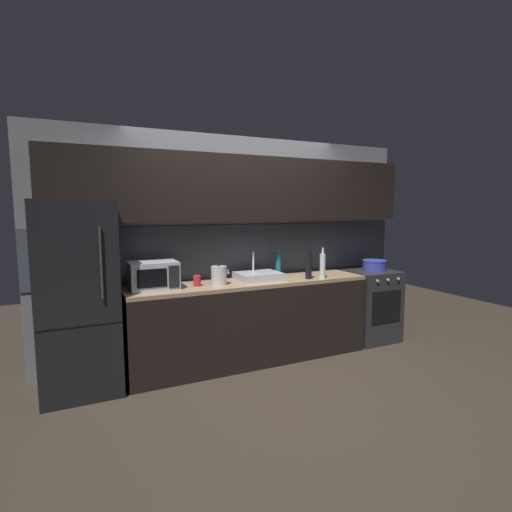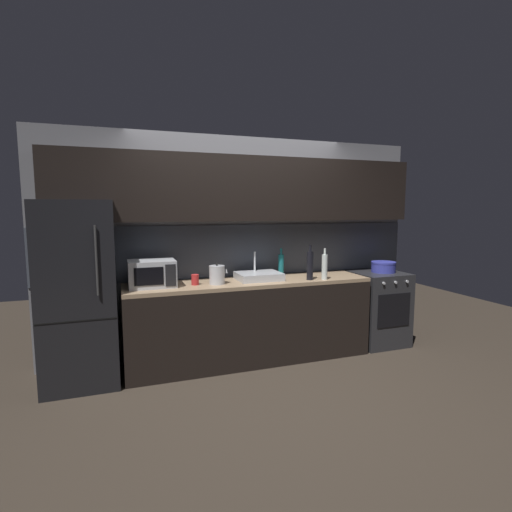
{
  "view_description": "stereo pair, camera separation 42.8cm",
  "coord_description": "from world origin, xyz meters",
  "px_view_note": "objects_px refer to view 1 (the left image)",
  "views": [
    {
      "loc": [
        -1.75,
        -2.95,
        1.69
      ],
      "look_at": [
        0.07,
        0.9,
        1.17
      ],
      "focal_mm": 27.57,
      "sensor_mm": 36.0,
      "label": 1
    },
    {
      "loc": [
        -1.35,
        -3.11,
        1.69
      ],
      "look_at": [
        0.07,
        0.9,
        1.17
      ],
      "focal_mm": 27.57,
      "sensor_mm": 36.0,
      "label": 2
    }
  ],
  "objects_px": {
    "wine_bottle_dark": "(309,264)",
    "mug_red": "(197,281)",
    "wine_bottle_clear": "(323,265)",
    "refrigerator": "(78,298)",
    "kettle": "(219,275)",
    "wine_bottle_teal": "(278,264)",
    "cooking_pot": "(374,265)",
    "oven_range": "(369,305)",
    "microwave": "(153,275)"
  },
  "relations": [
    {
      "from": "kettle",
      "to": "wine_bottle_teal",
      "type": "relative_size",
      "value": 0.68
    },
    {
      "from": "oven_range",
      "to": "wine_bottle_teal",
      "type": "xyz_separation_m",
      "value": [
        -1.23,
        0.2,
        0.58
      ]
    },
    {
      "from": "refrigerator",
      "to": "wine_bottle_clear",
      "type": "relative_size",
      "value": 5.05
    },
    {
      "from": "kettle",
      "to": "cooking_pot",
      "type": "distance_m",
      "value": 2.13
    },
    {
      "from": "microwave",
      "to": "cooking_pot",
      "type": "distance_m",
      "value": 2.79
    },
    {
      "from": "wine_bottle_teal",
      "to": "mug_red",
      "type": "relative_size",
      "value": 2.95
    },
    {
      "from": "wine_bottle_clear",
      "to": "wine_bottle_dark",
      "type": "relative_size",
      "value": 0.91
    },
    {
      "from": "wine_bottle_teal",
      "to": "refrigerator",
      "type": "bearing_deg",
      "value": -174.65
    },
    {
      "from": "refrigerator",
      "to": "wine_bottle_teal",
      "type": "bearing_deg",
      "value": 5.35
    },
    {
      "from": "wine_bottle_dark",
      "to": "mug_red",
      "type": "distance_m",
      "value": 1.27
    },
    {
      "from": "cooking_pot",
      "to": "mug_red",
      "type": "bearing_deg",
      "value": -179.12
    },
    {
      "from": "kettle",
      "to": "cooking_pot",
      "type": "relative_size",
      "value": 0.73
    },
    {
      "from": "refrigerator",
      "to": "mug_red",
      "type": "distance_m",
      "value": 1.11
    },
    {
      "from": "wine_bottle_clear",
      "to": "mug_red",
      "type": "distance_m",
      "value": 1.43
    },
    {
      "from": "mug_red",
      "to": "refrigerator",
      "type": "bearing_deg",
      "value": 178.13
    },
    {
      "from": "cooking_pot",
      "to": "wine_bottle_clear",
      "type": "bearing_deg",
      "value": -167.92
    },
    {
      "from": "wine_bottle_clear",
      "to": "wine_bottle_teal",
      "type": "relative_size",
      "value": 1.09
    },
    {
      "from": "mug_red",
      "to": "cooking_pot",
      "type": "distance_m",
      "value": 2.36
    },
    {
      "from": "kettle",
      "to": "mug_red",
      "type": "relative_size",
      "value": 2.0
    },
    {
      "from": "wine_bottle_teal",
      "to": "cooking_pot",
      "type": "distance_m",
      "value": 1.31
    },
    {
      "from": "refrigerator",
      "to": "wine_bottle_teal",
      "type": "relative_size",
      "value": 5.49
    },
    {
      "from": "microwave",
      "to": "wine_bottle_clear",
      "type": "height_order",
      "value": "wine_bottle_clear"
    },
    {
      "from": "microwave",
      "to": "mug_red",
      "type": "bearing_deg",
      "value": -7.29
    },
    {
      "from": "wine_bottle_clear",
      "to": "microwave",
      "type": "bearing_deg",
      "value": 173.22
    },
    {
      "from": "microwave",
      "to": "wine_bottle_clear",
      "type": "distance_m",
      "value": 1.86
    },
    {
      "from": "microwave",
      "to": "wine_bottle_clear",
      "type": "xyz_separation_m",
      "value": [
        1.84,
        -0.22,
        0.01
      ]
    },
    {
      "from": "refrigerator",
      "to": "kettle",
      "type": "relative_size",
      "value": 8.09
    },
    {
      "from": "kettle",
      "to": "wine_bottle_clear",
      "type": "height_order",
      "value": "wine_bottle_clear"
    },
    {
      "from": "refrigerator",
      "to": "oven_range",
      "type": "relative_size",
      "value": 1.96
    },
    {
      "from": "kettle",
      "to": "oven_range",
      "type": "bearing_deg",
      "value": 1.78
    },
    {
      "from": "wine_bottle_dark",
      "to": "cooking_pot",
      "type": "xyz_separation_m",
      "value": [
        1.1,
        0.17,
        -0.1
      ]
    },
    {
      "from": "wine_bottle_clear",
      "to": "wine_bottle_teal",
      "type": "bearing_deg",
      "value": 131.01
    },
    {
      "from": "wine_bottle_dark",
      "to": "wine_bottle_teal",
      "type": "bearing_deg",
      "value": 116.73
    },
    {
      "from": "microwave",
      "to": "wine_bottle_dark",
      "type": "relative_size",
      "value": 1.2
    },
    {
      "from": "wine_bottle_clear",
      "to": "refrigerator",
      "type": "bearing_deg",
      "value": 175.45
    },
    {
      "from": "wine_bottle_clear",
      "to": "wine_bottle_dark",
      "type": "xyz_separation_m",
      "value": [
        -0.16,
        0.03,
        0.02
      ]
    },
    {
      "from": "microwave",
      "to": "mug_red",
      "type": "distance_m",
      "value": 0.44
    },
    {
      "from": "wine_bottle_dark",
      "to": "mug_red",
      "type": "relative_size",
      "value": 3.54
    },
    {
      "from": "wine_bottle_dark",
      "to": "cooking_pot",
      "type": "bearing_deg",
      "value": 8.67
    },
    {
      "from": "oven_range",
      "to": "microwave",
      "type": "xyz_separation_m",
      "value": [
        -2.72,
        0.02,
        0.58
      ]
    },
    {
      "from": "refrigerator",
      "to": "wine_bottle_clear",
      "type": "height_order",
      "value": "refrigerator"
    },
    {
      "from": "microwave",
      "to": "wine_bottle_teal",
      "type": "xyz_separation_m",
      "value": [
        1.49,
        0.18,
        -0.0
      ]
    },
    {
      "from": "refrigerator",
      "to": "kettle",
      "type": "bearing_deg",
      "value": -2.81
    },
    {
      "from": "wine_bottle_teal",
      "to": "cooking_pot",
      "type": "bearing_deg",
      "value": -8.94
    },
    {
      "from": "wine_bottle_dark",
      "to": "wine_bottle_clear",
      "type": "bearing_deg",
      "value": -11.24
    },
    {
      "from": "oven_range",
      "to": "wine_bottle_clear",
      "type": "height_order",
      "value": "wine_bottle_clear"
    },
    {
      "from": "wine_bottle_dark",
      "to": "kettle",
      "type": "bearing_deg",
      "value": 174.29
    },
    {
      "from": "microwave",
      "to": "wine_bottle_teal",
      "type": "height_order",
      "value": "wine_bottle_teal"
    },
    {
      "from": "oven_range",
      "to": "microwave",
      "type": "height_order",
      "value": "microwave"
    },
    {
      "from": "kettle",
      "to": "wine_bottle_dark",
      "type": "bearing_deg",
      "value": -5.71
    }
  ]
}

